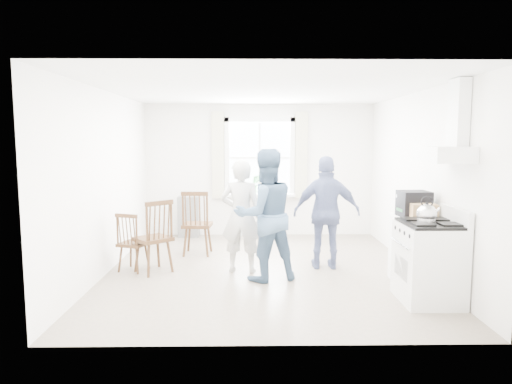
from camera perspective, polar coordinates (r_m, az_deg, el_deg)
name	(u,v)px	position (r m, az deg, el deg)	size (l,w,h in m)	color
room_shell	(263,182)	(6.58, 0.93, 1.27)	(4.62, 5.12, 2.64)	gray
window_assembly	(260,162)	(9.01, 0.46, 3.74)	(1.88, 0.24, 1.70)	white
range_hood	(448,140)	(5.67, 22.92, 5.98)	(0.45, 0.76, 0.94)	white
shelf_unit	(189,217)	(9.08, -8.41, -3.05)	(0.40, 0.30, 0.80)	slate
gas_stove	(429,261)	(5.79, 20.82, -8.11)	(0.68, 0.76, 1.12)	white
kettle	(427,214)	(5.60, 20.54, -2.61)	(0.23, 0.23, 0.32)	silver
low_cabinet	(414,250)	(6.45, 19.09, -6.85)	(0.50, 0.55, 0.90)	white
stereo_stack	(414,204)	(6.34, 19.13, -1.40)	(0.40, 0.36, 0.34)	black
cardboard_box	(423,212)	(6.13, 20.19, -2.34)	(0.31, 0.22, 0.20)	#A17B4D
windsor_chair_a	(196,216)	(7.52, -7.52, -3.02)	(0.49, 0.48, 1.08)	#3F2614
windsor_chair_b	(129,236)	(6.82, -15.54, -5.33)	(0.46, 0.46, 0.87)	#3F2614
windsor_chair_c	(157,229)	(6.62, -12.27, -4.51)	(0.63, 0.63, 1.07)	#3F2614
person_left	(241,216)	(6.56, -1.86, -3.01)	(0.60, 0.60, 1.63)	silver
person_mid	(265,215)	(6.16, 1.17, -2.90)	(0.87, 0.87, 1.79)	#496688
person_right	(327,213)	(6.81, 8.83, -2.57)	(0.98, 0.98, 1.67)	navy
potted_plant	(255,184)	(8.95, -0.16, 0.96)	(0.20, 0.20, 0.37)	#32713B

